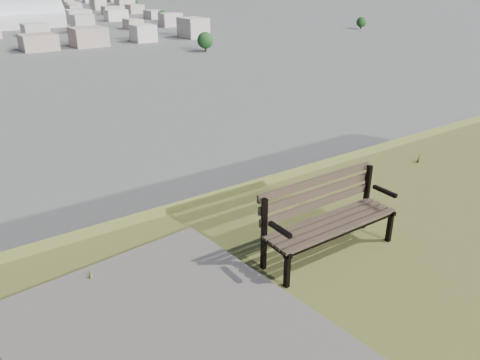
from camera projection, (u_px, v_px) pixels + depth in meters
park_bench at (327, 213)px, 5.79m from camera, size 1.83×0.59×0.96m
gravel_patch at (188, 356)px, 4.31m from camera, size 3.02×4.06×0.08m
arena at (16, 19)px, 256.48m from camera, size 49.40×22.87×20.45m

